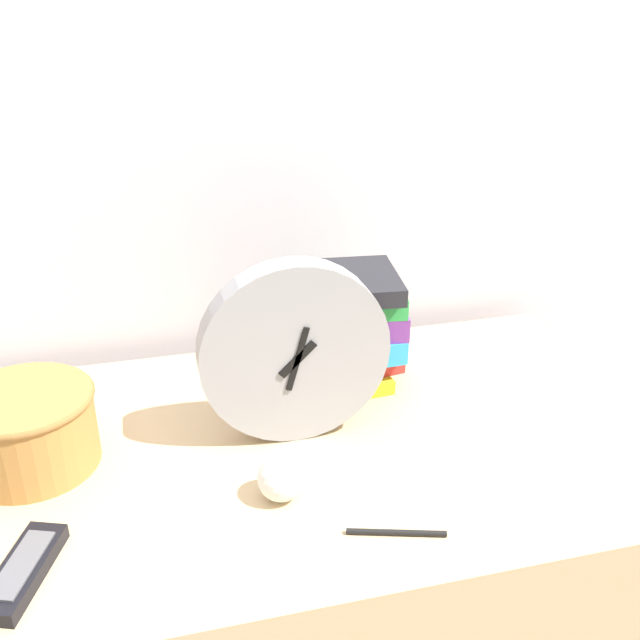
% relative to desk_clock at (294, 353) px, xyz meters
% --- Properties ---
extents(wall_back, '(6.00, 0.04, 2.40)m').
position_rel_desk_clock_xyz_m(wall_back, '(-0.12, 0.38, 0.32)').
color(wall_back, silver).
rests_on(wall_back, ground_plane).
extents(desk, '(1.39, 0.66, 0.73)m').
position_rel_desk_clock_xyz_m(desk, '(-0.12, -0.02, -0.51)').
color(desk, tan).
rests_on(desk, ground_plane).
extents(desk_clock, '(0.29, 0.05, 0.29)m').
position_rel_desk_clock_xyz_m(desk_clock, '(0.00, 0.00, 0.00)').
color(desk_clock, '#99999E').
rests_on(desk_clock, desk).
extents(book_stack, '(0.23, 0.19, 0.20)m').
position_rel_desk_clock_xyz_m(book_stack, '(0.11, 0.15, -0.04)').
color(book_stack, yellow).
rests_on(book_stack, desk).
extents(basket, '(0.20, 0.20, 0.12)m').
position_rel_desk_clock_xyz_m(basket, '(-0.39, 0.02, -0.08)').
color(basket, '#B27A3D').
rests_on(basket, desk).
extents(tv_remote, '(0.10, 0.16, 0.02)m').
position_rel_desk_clock_xyz_m(tv_remote, '(-0.39, -0.22, -0.13)').
color(tv_remote, black).
rests_on(tv_remote, desk).
extents(crumpled_paper_ball, '(0.07, 0.07, 0.07)m').
position_rel_desk_clock_xyz_m(crumpled_paper_ball, '(-0.05, -0.15, -0.11)').
color(crumpled_paper_ball, white).
rests_on(crumpled_paper_ball, desk).
extents(pen, '(0.13, 0.04, 0.01)m').
position_rel_desk_clock_xyz_m(pen, '(0.08, -0.26, -0.14)').
color(pen, black).
rests_on(pen, desk).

